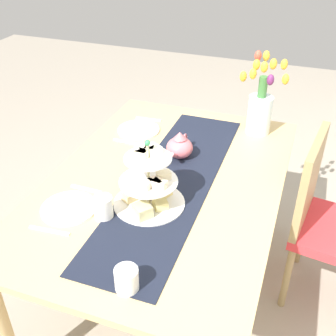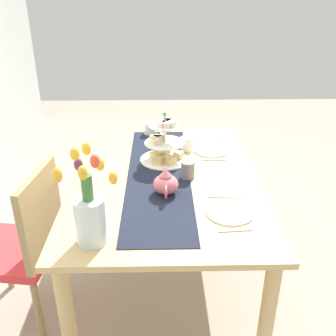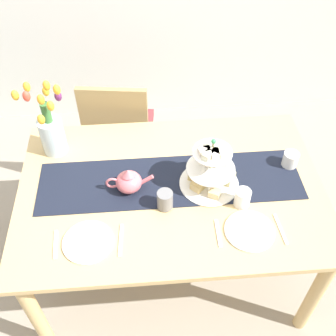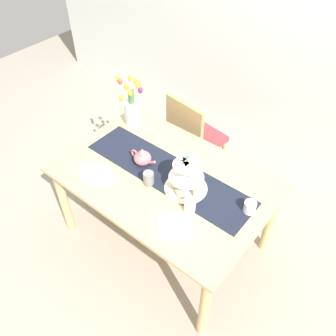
% 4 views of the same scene
% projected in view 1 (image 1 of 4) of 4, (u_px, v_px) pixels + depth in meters
% --- Properties ---
extents(ground_plane, '(8.00, 8.00, 0.00)m').
position_uv_depth(ground_plane, '(166.00, 290.00, 2.31)').
color(ground_plane, gray).
extents(dining_table, '(1.54, 1.03, 0.74)m').
position_uv_depth(dining_table, '(165.00, 197.00, 1.96)').
color(dining_table, tan).
rests_on(dining_table, ground_plane).
extents(chair_left, '(0.47, 0.47, 0.91)m').
position_uv_depth(chair_left, '(327.00, 218.00, 2.05)').
color(chair_left, '#9C8254').
rests_on(chair_left, ground_plane).
extents(table_runner, '(1.34, 0.35, 0.00)m').
position_uv_depth(table_runner, '(173.00, 181.00, 1.90)').
color(table_runner, black).
rests_on(table_runner, dining_table).
extents(tiered_cake_stand, '(0.30, 0.30, 0.30)m').
position_uv_depth(tiered_cake_stand, '(149.00, 185.00, 1.70)').
color(tiered_cake_stand, beige).
rests_on(tiered_cake_stand, table_runner).
extents(teapot, '(0.24, 0.13, 0.14)m').
position_uv_depth(teapot, '(180.00, 147.00, 2.04)').
color(teapot, '#D66B75').
rests_on(teapot, table_runner).
extents(tulip_vase, '(0.23, 0.25, 0.43)m').
position_uv_depth(tulip_vase, '(260.00, 106.00, 2.21)').
color(tulip_vase, silver).
rests_on(tulip_vase, dining_table).
extents(cream_jug, '(0.08, 0.08, 0.08)m').
position_uv_depth(cream_jug, '(127.00, 279.00, 1.36)').
color(cream_jug, white).
rests_on(cream_jug, dining_table).
extents(dinner_plate_left, '(0.23, 0.23, 0.01)m').
position_uv_depth(dinner_plate_left, '(139.00, 130.00, 2.31)').
color(dinner_plate_left, white).
rests_on(dinner_plate_left, dining_table).
extents(fork_left, '(0.03, 0.15, 0.01)m').
position_uv_depth(fork_left, '(148.00, 119.00, 2.42)').
color(fork_left, silver).
rests_on(fork_left, dining_table).
extents(knife_left, '(0.02, 0.17, 0.01)m').
position_uv_depth(knife_left, '(128.00, 142.00, 2.19)').
color(knife_left, silver).
rests_on(knife_left, dining_table).
extents(dinner_plate_right, '(0.23, 0.23, 0.01)m').
position_uv_depth(dinner_plate_right, '(69.00, 208.00, 1.73)').
color(dinner_plate_right, white).
rests_on(dinner_plate_right, dining_table).
extents(fork_right, '(0.02, 0.15, 0.01)m').
position_uv_depth(fork_right, '(86.00, 189.00, 1.84)').
color(fork_right, silver).
rests_on(fork_right, dining_table).
extents(knife_right, '(0.03, 0.17, 0.01)m').
position_uv_depth(knife_right, '(49.00, 231.00, 1.61)').
color(knife_right, silver).
rests_on(knife_right, dining_table).
extents(mug_grey, '(0.08, 0.08, 0.09)m').
position_uv_depth(mug_grey, '(143.00, 161.00, 1.95)').
color(mug_grey, slate).
rests_on(mug_grey, table_runner).
extents(mug_white_text, '(0.08, 0.08, 0.09)m').
position_uv_depth(mug_white_text, '(103.00, 207.00, 1.66)').
color(mug_white_text, white).
rests_on(mug_white_text, dining_table).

